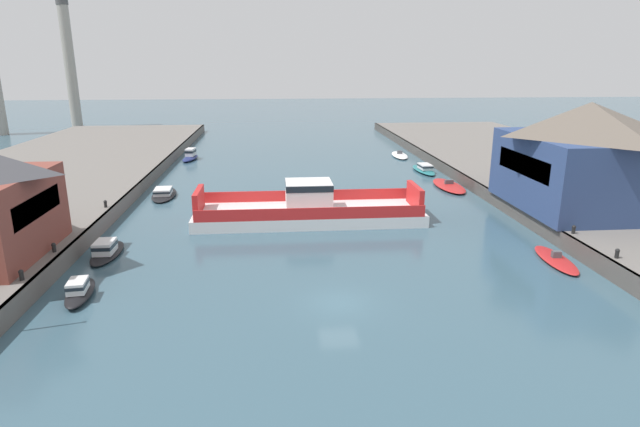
% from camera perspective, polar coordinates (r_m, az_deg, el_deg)
% --- Properties ---
extents(ground_plane, '(400.00, 400.00, 0.00)m').
position_cam_1_polar(ground_plane, '(33.98, 2.09, -9.72)').
color(ground_plane, '#385666').
extents(quay_right, '(28.00, 140.00, 1.46)m').
position_cam_1_polar(quay_right, '(64.15, 30.56, 1.16)').
color(quay_right, slate).
rests_on(quay_right, ground).
extents(chain_ferry, '(21.95, 7.02, 3.88)m').
position_cam_1_polar(chain_ferry, '(50.76, -1.24, 0.50)').
color(chain_ferry, silver).
rests_on(chain_ferry, ground).
extents(moored_boat_near_left, '(2.83, 7.60, 0.95)m').
position_cam_1_polar(moored_boat_near_left, '(87.39, 8.66, 6.31)').
color(moored_boat_near_left, white).
rests_on(moored_boat_near_left, ground).
extents(moored_boat_near_right, '(2.33, 6.45, 0.88)m').
position_cam_1_polar(moored_boat_near_right, '(44.39, 24.29, -4.59)').
color(moored_boat_near_right, red).
rests_on(moored_boat_near_right, ground).
extents(moored_boat_mid_left, '(2.53, 6.36, 1.76)m').
position_cam_1_polar(moored_boat_mid_left, '(85.87, -13.94, 6.13)').
color(moored_boat_mid_left, navy).
rests_on(moored_boat_mid_left, ground).
extents(moored_boat_mid_right, '(2.08, 5.02, 1.33)m').
position_cam_1_polar(moored_boat_mid_right, '(37.88, -24.72, -7.64)').
color(moored_boat_mid_right, black).
rests_on(moored_boat_mid_right, ground).
extents(moored_boat_far_left, '(2.98, 7.38, 1.07)m').
position_cam_1_polar(moored_boat_far_left, '(62.68, -16.66, 2.12)').
color(moored_boat_far_left, black).
rests_on(moored_boat_far_left, ground).
extents(moored_boat_far_right, '(3.11, 8.42, 0.99)m').
position_cam_1_polar(moored_boat_far_right, '(66.37, 13.85, 2.96)').
color(moored_boat_far_right, red).
rests_on(moored_boat_far_right, ground).
extents(moored_boat_upstream_a, '(2.52, 7.52, 1.22)m').
position_cam_1_polar(moored_boat_upstream_a, '(75.26, 11.27, 4.78)').
color(moored_boat_upstream_a, '#237075').
rests_on(moored_boat_upstream_a, ground).
extents(moored_boat_upstream_b, '(2.05, 5.83, 1.34)m').
position_cam_1_polar(moored_boat_upstream_b, '(44.91, -22.25, -3.71)').
color(moored_boat_upstream_b, black).
rests_on(moored_boat_upstream_b, ground).
extents(warehouse_shed, '(11.86, 14.29, 9.91)m').
position_cam_1_polar(warehouse_shed, '(55.11, 26.85, 5.62)').
color(warehouse_shed, navy).
rests_on(warehouse_shed, quay_right).
extents(bollard_left_mid, '(0.32, 0.32, 0.71)m').
position_cam_1_polar(bollard_left_mid, '(38.50, -29.76, -5.76)').
color(bollard_left_mid, black).
rests_on(bollard_left_mid, quay_left).
extents(bollard_right_mid, '(0.32, 0.32, 0.71)m').
position_cam_1_polar(bollard_right_mid, '(42.67, 29.64, -3.74)').
color(bollard_right_mid, black).
rests_on(bollard_right_mid, quay_right).
extents(bollard_left_aft, '(0.32, 0.32, 0.71)m').
position_cam_1_polar(bollard_left_aft, '(42.96, -27.00, -3.25)').
color(bollard_left_aft, black).
rests_on(bollard_left_aft, quay_left).
extents(bollard_right_aft, '(0.32, 0.32, 0.71)m').
position_cam_1_polar(bollard_right_aft, '(47.09, 25.90, -1.52)').
color(bollard_right_aft, black).
rests_on(bollard_right_aft, quay_right).
extents(bollard_left_far, '(0.32, 0.32, 0.71)m').
position_cam_1_polar(bollard_left_far, '(54.13, -22.33, 1.03)').
color(bollard_left_far, black).
rests_on(bollard_left_far, quay_left).
extents(bollard_right_far, '(0.32, 0.32, 0.71)m').
position_cam_1_polar(bollard_right_far, '(56.78, 20.16, 1.92)').
color(bollard_right_far, black).
rests_on(bollard_right_far, quay_right).
extents(smokestack_distant_b, '(2.63, 2.63, 29.35)m').
position_cam_1_polar(smokestack_distant_b, '(138.19, -25.66, 14.93)').
color(smokestack_distant_b, '#9E998E').
rests_on(smokestack_distant_b, ground).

